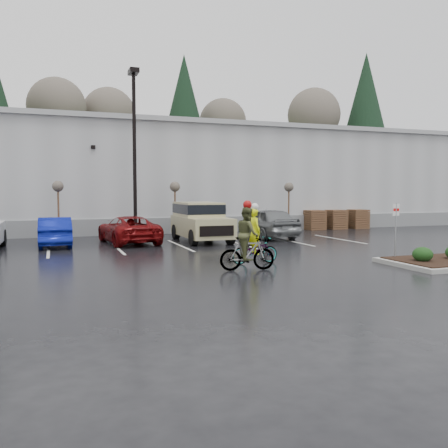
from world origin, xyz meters
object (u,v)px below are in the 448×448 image
object	(u,v)px
car_red	(128,230)
cyclist_hivis	(255,245)
pallet_stack_a	(314,220)
car_blue	(55,231)
cyclist_olive	(247,245)
sapling_west	(58,189)
suv_tan	(201,222)
sapling_east	(289,190)
car_grey	(268,223)
fire_lane_sign	(396,224)
pallet_stack_c	(358,219)
sapling_mid	(175,190)
pallet_stack_b	(336,219)
lamppost	(134,135)

from	to	relation	value
car_red	cyclist_hivis	size ratio (longest dim) A/B	2.25
pallet_stack_a	car_red	world-z (taller)	car_red
car_blue	cyclist_olive	size ratio (longest dim) A/B	1.81
sapling_west	suv_tan	size ratio (longest dim) A/B	0.63
sapling_east	suv_tan	size ratio (longest dim) A/B	0.63
sapling_west	car_grey	size ratio (longest dim) A/B	0.64
suv_tan	fire_lane_sign	bearing A→B (deg)	-62.83
pallet_stack_c	car_blue	size ratio (longest dim) A/B	0.32
sapling_mid	suv_tan	bearing A→B (deg)	-81.33
sapling_west	suv_tan	world-z (taller)	sapling_west
sapling_west	pallet_stack_c	bearing A→B (deg)	2.86
fire_lane_sign	car_red	distance (m)	12.93
car_grey	pallet_stack_c	bearing A→B (deg)	-156.69
sapling_west	cyclist_hivis	size ratio (longest dim) A/B	1.45
pallet_stack_b	fire_lane_sign	distance (m)	15.23
pallet_stack_a	car_red	distance (m)	13.81
lamppost	suv_tan	distance (m)	6.10
cyclist_hivis	cyclist_olive	world-z (taller)	cyclist_olive
fire_lane_sign	cyclist_hivis	xyz separation A→B (m)	(-5.18, 1.30, -0.72)
car_red	car_grey	xyz separation A→B (m)	(7.85, 0.16, 0.16)
sapling_west	lamppost	bearing A→B (deg)	-14.04
sapling_mid	pallet_stack_b	distance (m)	11.92
sapling_mid	sapling_east	xyz separation A→B (m)	(7.50, 0.00, 0.00)
sapling_mid	pallet_stack_b	bearing A→B (deg)	4.89
sapling_west	car_blue	xyz separation A→B (m)	(-0.21, -3.07, -2.03)
sapling_west	pallet_stack_a	xyz separation A→B (m)	(16.50, 1.00, -2.05)
sapling_east	car_grey	world-z (taller)	sapling_east
pallet_stack_b	car_grey	size ratio (longest dim) A/B	0.27
pallet_stack_a	cyclist_hivis	bearing A→B (deg)	-128.32
sapling_east	pallet_stack_c	bearing A→B (deg)	9.46
sapling_west	cyclist_olive	distance (m)	14.15
car_grey	cyclist_hivis	xyz separation A→B (m)	(-4.54, -8.59, -0.16)
sapling_mid	pallet_stack_b	world-z (taller)	sapling_mid
sapling_east	car_grey	xyz separation A→B (m)	(-2.84, -2.91, -1.88)
lamppost	pallet_stack_a	xyz separation A→B (m)	(12.50, 2.00, -5.01)
pallet_stack_b	suv_tan	size ratio (longest dim) A/B	0.26
cyclist_hivis	sapling_mid	bearing A→B (deg)	-2.62
sapling_east	car_red	bearing A→B (deg)	-163.96
cyclist_olive	car_grey	bearing A→B (deg)	-21.29
sapling_west	sapling_east	size ratio (longest dim) A/B	1.00
pallet_stack_c	car_blue	bearing A→B (deg)	-168.61
car_blue	suv_tan	size ratio (longest dim) A/B	0.83
car_red	sapling_mid	bearing A→B (deg)	-142.79
cyclist_olive	sapling_west	bearing A→B (deg)	31.66
lamppost	cyclist_hivis	size ratio (longest dim) A/B	4.17
pallet_stack_a	cyclist_olive	size ratio (longest dim) A/B	0.58
suv_tan	cyclist_hivis	world-z (taller)	cyclist_hivis
cyclist_olive	sapling_mid	bearing A→B (deg)	4.10
sapling_east	cyclist_olive	world-z (taller)	sapling_east
car_red	cyclist_hivis	world-z (taller)	cyclist_hivis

